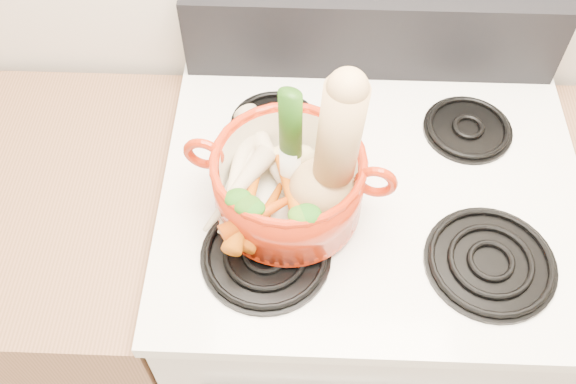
{
  "coord_description": "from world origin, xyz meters",
  "views": [
    {
      "loc": [
        -0.13,
        0.69,
        1.9
      ],
      "look_at": [
        -0.16,
        1.32,
        1.03
      ],
      "focal_mm": 40.0,
      "sensor_mm": 36.0,
      "label": 1
    }
  ],
  "objects_px": {
    "stove_body": "(352,303)",
    "leek": "(290,144)",
    "dutch_oven": "(288,183)",
    "squash": "(327,153)"
  },
  "relations": [
    {
      "from": "stove_body",
      "to": "squash",
      "type": "distance_m",
      "value": 0.69
    },
    {
      "from": "stove_body",
      "to": "squash",
      "type": "bearing_deg",
      "value": -140.54
    },
    {
      "from": "stove_body",
      "to": "leek",
      "type": "relative_size",
      "value": 3.65
    },
    {
      "from": "dutch_oven",
      "to": "leek",
      "type": "xyz_separation_m",
      "value": [
        0.0,
        0.01,
        0.09
      ]
    },
    {
      "from": "dutch_oven",
      "to": "squash",
      "type": "relative_size",
      "value": 0.9
    },
    {
      "from": "dutch_oven",
      "to": "leek",
      "type": "relative_size",
      "value": 1.01
    },
    {
      "from": "dutch_oven",
      "to": "stove_body",
      "type": "bearing_deg",
      "value": 31.14
    },
    {
      "from": "stove_body",
      "to": "leek",
      "type": "height_order",
      "value": "leek"
    },
    {
      "from": "leek",
      "to": "stove_body",
      "type": "bearing_deg",
      "value": 42.17
    },
    {
      "from": "squash",
      "to": "leek",
      "type": "distance_m",
      "value": 0.07
    }
  ]
}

